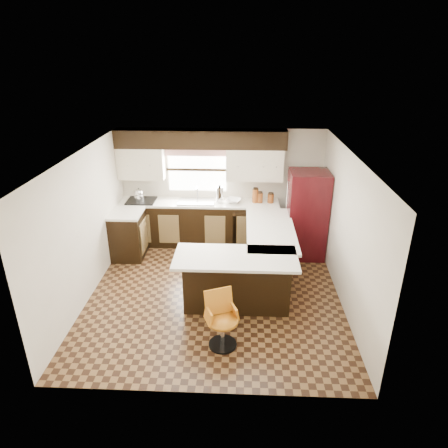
{
  "coord_description": "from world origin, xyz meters",
  "views": [
    {
      "loc": [
        0.42,
        -5.81,
        3.84
      ],
      "look_at": [
        0.14,
        0.45,
        1.09
      ],
      "focal_mm": 32.0,
      "sensor_mm": 36.0,
      "label": 1
    }
  ],
  "objects_px": {
    "peninsula_return": "(237,281)",
    "bar_chair": "(223,321)",
    "refrigerator": "(307,215)",
    "peninsula_long": "(267,253)"
  },
  "relations": [
    {
      "from": "peninsula_long",
      "to": "bar_chair",
      "type": "height_order",
      "value": "peninsula_long"
    },
    {
      "from": "peninsula_long",
      "to": "refrigerator",
      "type": "relative_size",
      "value": 1.12
    },
    {
      "from": "peninsula_return",
      "to": "refrigerator",
      "type": "bearing_deg",
      "value": 53.88
    },
    {
      "from": "peninsula_long",
      "to": "peninsula_return",
      "type": "xyz_separation_m",
      "value": [
        -0.53,
        -0.97,
        0.0
      ]
    },
    {
      "from": "refrigerator",
      "to": "peninsula_return",
      "type": "bearing_deg",
      "value": -126.12
    },
    {
      "from": "peninsula_return",
      "to": "refrigerator",
      "type": "xyz_separation_m",
      "value": [
        1.33,
        1.83,
        0.42
      ]
    },
    {
      "from": "peninsula_long",
      "to": "refrigerator",
      "type": "bearing_deg",
      "value": 46.49
    },
    {
      "from": "peninsula_long",
      "to": "refrigerator",
      "type": "distance_m",
      "value": 1.25
    },
    {
      "from": "peninsula_return",
      "to": "bar_chair",
      "type": "relative_size",
      "value": 2.01
    },
    {
      "from": "peninsula_return",
      "to": "refrigerator",
      "type": "relative_size",
      "value": 0.95
    }
  ]
}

